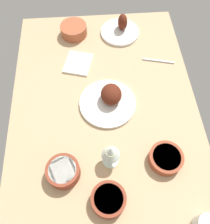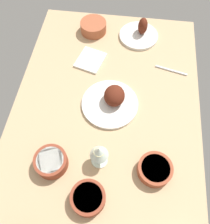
% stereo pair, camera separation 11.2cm
% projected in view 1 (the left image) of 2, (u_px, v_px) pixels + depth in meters
% --- Properties ---
extents(dining_table, '(1.40, 0.90, 0.04)m').
position_uv_depth(dining_table, '(105.00, 116.00, 1.16)').
color(dining_table, tan).
rests_on(dining_table, ground).
extents(plate_far_side, '(0.27, 0.27, 0.10)m').
position_uv_depth(plate_far_side, '(109.00, 99.00, 1.15)').
color(plate_far_side, silver).
rests_on(plate_far_side, dining_table).
extents(plate_center_main, '(0.22, 0.22, 0.11)m').
position_uv_depth(plate_center_main, '(121.00, 29.00, 1.39)').
color(plate_center_main, silver).
rests_on(plate_center_main, dining_table).
extents(bowl_cream, '(0.14, 0.14, 0.06)m').
position_uv_depth(bowl_cream, '(63.00, 171.00, 0.97)').
color(bowl_cream, brown).
rests_on(bowl_cream, dining_table).
extents(bowl_pasta, '(0.14, 0.14, 0.05)m').
position_uv_depth(bowl_pasta, '(109.00, 199.00, 0.92)').
color(bowl_pasta, brown).
rests_on(bowl_pasta, dining_table).
extents(bowl_sauce, '(0.14, 0.14, 0.05)m').
position_uv_depth(bowl_sauce, '(166.00, 158.00, 1.01)').
color(bowl_sauce, brown).
rests_on(bowl_sauce, dining_table).
extents(bowl_soup, '(0.15, 0.15, 0.06)m').
position_uv_depth(bowl_soup, '(74.00, 30.00, 1.37)').
color(bowl_soup, '#A35133').
rests_on(bowl_soup, dining_table).
extents(wine_glass, '(0.08, 0.08, 0.14)m').
position_uv_depth(wine_glass, '(111.00, 153.00, 0.94)').
color(wine_glass, silver).
rests_on(wine_glass, dining_table).
extents(folded_napkin, '(0.18, 0.17, 0.01)m').
position_uv_depth(folded_napkin, '(78.00, 63.00, 1.29)').
color(folded_napkin, white).
rests_on(folded_napkin, dining_table).
extents(fork_loose, '(0.05, 0.17, 0.01)m').
position_uv_depth(fork_loose, '(158.00, 61.00, 1.30)').
color(fork_loose, silver).
rests_on(fork_loose, dining_table).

